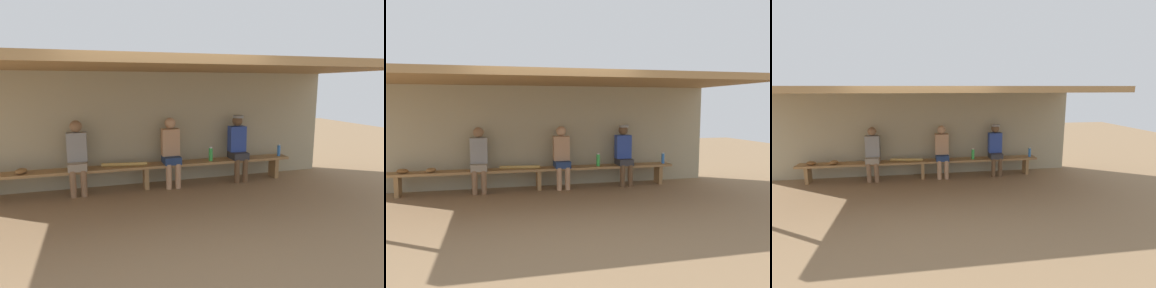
# 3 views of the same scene
# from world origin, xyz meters

# --- Properties ---
(ground_plane) EXTENTS (24.00, 24.00, 0.00)m
(ground_plane) POSITION_xyz_m (0.00, 0.00, 0.00)
(ground_plane) COLOR #8C6D4C
(back_wall) EXTENTS (8.00, 0.20, 2.20)m
(back_wall) POSITION_xyz_m (0.00, 2.00, 1.10)
(back_wall) COLOR tan
(back_wall) RESTS_ON ground
(dugout_roof) EXTENTS (8.00, 2.80, 0.12)m
(dugout_roof) POSITION_xyz_m (0.00, 0.70, 2.26)
(dugout_roof) COLOR #9E7547
(dugout_roof) RESTS_ON back_wall
(bench) EXTENTS (6.00, 0.36, 0.46)m
(bench) POSITION_xyz_m (0.00, 1.55, 0.39)
(bench) COLOR #9E7547
(bench) RESTS_ON ground
(player_middle) EXTENTS (0.34, 0.42, 1.34)m
(player_middle) POSITION_xyz_m (1.91, 1.55, 0.75)
(player_middle) COLOR #333338
(player_middle) RESTS_ON ground
(player_shirtless_tan) EXTENTS (0.34, 0.42, 1.34)m
(player_shirtless_tan) POSITION_xyz_m (0.50, 1.55, 0.73)
(player_shirtless_tan) COLOR navy
(player_shirtless_tan) RESTS_ON ground
(player_in_white) EXTENTS (0.34, 0.42, 1.34)m
(player_in_white) POSITION_xyz_m (-1.21, 1.55, 0.73)
(player_in_white) COLOR gray
(player_in_white) RESTS_ON ground
(water_bottle_blue) EXTENTS (0.07, 0.07, 0.25)m
(water_bottle_blue) POSITION_xyz_m (2.85, 1.53, 0.58)
(water_bottle_blue) COLOR blue
(water_bottle_blue) RESTS_ON bench
(water_bottle_orange) EXTENTS (0.08, 0.08, 0.28)m
(water_bottle_orange) POSITION_xyz_m (1.30, 1.50, 0.59)
(water_bottle_orange) COLOR green
(water_bottle_orange) RESTS_ON bench
(baseball_glove_worn) EXTENTS (0.25, 0.29, 0.09)m
(baseball_glove_worn) POSITION_xyz_m (-2.13, 1.52, 0.51)
(baseball_glove_worn) COLOR olive
(baseball_glove_worn) RESTS_ON bench
(baseball_glove_tan) EXTENTS (0.29, 0.25, 0.09)m
(baseball_glove_tan) POSITION_xyz_m (-2.65, 1.53, 0.51)
(baseball_glove_tan) COLOR brown
(baseball_glove_tan) RESTS_ON bench
(baseball_bat) EXTENTS (0.83, 0.20, 0.07)m
(baseball_bat) POSITION_xyz_m (-0.39, 1.55, 0.49)
(baseball_bat) COLOR tan
(baseball_bat) RESTS_ON bench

